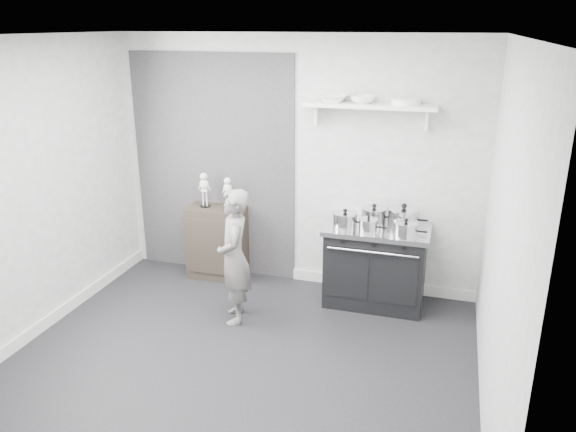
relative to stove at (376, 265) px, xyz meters
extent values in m
plane|color=black|center=(-0.97, -1.48, -0.42)|extent=(4.00, 4.00, 0.00)
cube|color=#A1A19F|center=(-0.97, 0.32, 0.93)|extent=(4.00, 0.02, 2.70)
cube|color=#A1A19F|center=(-0.97, -3.28, 0.93)|extent=(4.00, 0.02, 2.70)
cube|color=#A1A19F|center=(-2.97, -1.48, 0.93)|extent=(0.02, 3.60, 2.70)
cube|color=#A1A19F|center=(1.03, -1.48, 0.93)|extent=(0.02, 3.60, 2.70)
cube|color=silver|center=(-0.97, -1.48, 2.28)|extent=(4.00, 3.60, 0.02)
cube|color=black|center=(-1.92, 0.31, 0.83)|extent=(1.90, 0.02, 2.50)
cube|color=silver|center=(0.03, 0.30, -0.36)|extent=(2.00, 0.03, 0.12)
cube|color=silver|center=(-2.95, -1.48, -0.36)|extent=(0.03, 3.60, 0.12)
cube|color=white|center=(-0.17, 0.19, 1.60)|extent=(1.30, 0.26, 0.04)
cube|color=white|center=(-0.72, 0.26, 1.48)|extent=(0.03, 0.12, 0.20)
cube|color=white|center=(0.38, 0.26, 1.48)|extent=(0.03, 0.12, 0.20)
cube|color=black|center=(0.00, 0.00, -0.03)|extent=(0.99, 0.59, 0.79)
cube|color=silver|center=(0.00, 0.00, 0.39)|extent=(1.05, 0.63, 0.05)
cube|color=black|center=(-0.24, -0.29, -0.01)|extent=(0.42, 0.02, 0.51)
cube|color=black|center=(0.24, -0.29, -0.01)|extent=(0.42, 0.02, 0.51)
cylinder|color=silver|center=(0.00, -0.32, 0.27)|extent=(0.89, 0.02, 0.02)
cylinder|color=black|center=(-0.30, -0.31, 0.35)|extent=(0.04, 0.03, 0.04)
cylinder|color=black|center=(0.00, -0.31, 0.35)|extent=(0.04, 0.03, 0.04)
cylinder|color=black|center=(0.30, -0.31, 0.35)|extent=(0.04, 0.03, 0.04)
cube|color=black|center=(-1.82, 0.13, -0.01)|extent=(0.64, 0.37, 0.83)
imported|color=slate|center=(-1.26, -0.75, 0.24)|extent=(0.48, 0.57, 1.34)
cylinder|color=silver|center=(-0.32, -0.12, 0.49)|extent=(0.24, 0.24, 0.14)
cylinder|color=silver|center=(-0.32, -0.12, 0.57)|extent=(0.25, 0.25, 0.01)
sphere|color=black|center=(-0.32, -0.12, 0.60)|extent=(0.04, 0.04, 0.04)
cylinder|color=black|center=(-0.16, -0.12, 0.49)|extent=(0.10, 0.02, 0.02)
cylinder|color=silver|center=(-0.06, 0.12, 0.49)|extent=(0.26, 0.26, 0.14)
cylinder|color=silver|center=(-0.06, 0.12, 0.57)|extent=(0.26, 0.26, 0.01)
sphere|color=black|center=(-0.06, 0.12, 0.60)|extent=(0.05, 0.05, 0.05)
cylinder|color=black|center=(0.11, 0.12, 0.49)|extent=(0.10, 0.02, 0.02)
cylinder|color=silver|center=(0.24, 0.08, 0.51)|extent=(0.30, 0.30, 0.18)
cylinder|color=silver|center=(0.24, 0.08, 0.60)|extent=(0.31, 0.31, 0.02)
sphere|color=black|center=(0.24, 0.08, 0.64)|extent=(0.05, 0.05, 0.05)
cylinder|color=black|center=(0.43, 0.08, 0.51)|extent=(0.10, 0.02, 0.02)
cylinder|color=silver|center=(0.29, -0.19, 0.48)|extent=(0.23, 0.23, 0.13)
cylinder|color=silver|center=(0.29, -0.19, 0.55)|extent=(0.23, 0.23, 0.01)
sphere|color=black|center=(0.29, -0.19, 0.58)|extent=(0.04, 0.04, 0.04)
cylinder|color=black|center=(0.44, -0.19, 0.48)|extent=(0.10, 0.02, 0.02)
cylinder|color=silver|center=(-0.07, -0.17, 0.48)|extent=(0.18, 0.18, 0.12)
cylinder|color=silver|center=(-0.07, -0.17, 0.54)|extent=(0.18, 0.18, 0.01)
sphere|color=black|center=(-0.07, -0.17, 0.57)|extent=(0.03, 0.03, 0.03)
cylinder|color=black|center=(0.06, -0.17, 0.48)|extent=(0.10, 0.02, 0.02)
imported|color=white|center=(-0.53, 0.19, 1.65)|extent=(0.29, 0.29, 0.07)
imported|color=white|center=(-0.24, 0.19, 1.65)|extent=(0.24, 0.24, 0.07)
cylinder|color=white|center=(0.18, 0.19, 1.65)|extent=(0.28, 0.28, 0.06)
camera|label=1|loc=(0.65, -5.34, 2.36)|focal=35.00mm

